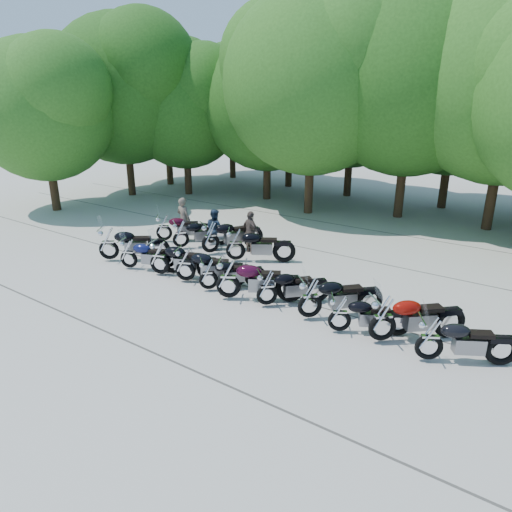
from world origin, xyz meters
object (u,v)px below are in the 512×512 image
Objects in this scene: motorcycle_3 at (185,263)px; motorcycle_8 at (340,313)px; motorcycle_2 at (159,256)px; motorcycle_9 at (383,317)px; motorcycle_5 at (228,277)px; motorcycle_13 at (210,236)px; motorcycle_6 at (267,287)px; rider_2 at (251,232)px; rider_0 at (184,219)px; motorcycle_4 at (209,273)px; motorcycle_7 at (310,297)px; motorcycle_14 at (235,243)px; motorcycle_12 at (181,233)px; motorcycle_10 at (430,337)px; motorcycle_11 at (164,227)px; motorcycle_0 at (108,243)px; rider_1 at (215,229)px; motorcycle_1 at (128,253)px.

motorcycle_8 is (5.55, -0.21, -0.08)m from motorcycle_3.
motorcycle_9 reaches higher than motorcycle_2.
motorcycle_13 reaches higher than motorcycle_5.
motorcycle_6 is (1.20, 0.26, -0.10)m from motorcycle_5.
rider_2 is at bearing -36.63° from motorcycle_2.
motorcycle_13 is at bearing 161.70° from rider_0.
motorcycle_4 is 1.01× the size of motorcycle_8.
motorcycle_14 is (-4.46, 2.49, 0.02)m from motorcycle_7.
motorcycle_9 reaches higher than motorcycle_3.
rider_0 is 1.12× the size of rider_2.
motorcycle_12 is at bearing 58.94° from motorcycle_14.
motorcycle_3 is (1.12, 0.06, -0.03)m from motorcycle_2.
motorcycle_10 is 11.95m from motorcycle_11.
motorcycle_7 is at bearing -146.61° from motorcycle_11.
motorcycle_0 is 1.02× the size of motorcycle_14.
motorcycle_5 is at bearing 54.15° from motorcycle_6.
motorcycle_2 is 0.99× the size of motorcycle_9.
motorcycle_5 reaches higher than motorcycle_2.
rider_2 is (1.43, 0.42, 0.01)m from rider_1.
motorcycle_11 is (-2.67, 2.76, -0.04)m from motorcycle_2.
motorcycle_13 is at bearing 36.71° from motorcycle_8.
motorcycle_2 reaches higher than motorcycle_3.
motorcycle_8 is at bearing -161.78° from motorcycle_12.
motorcycle_13 is (1.39, 0.18, 0.08)m from motorcycle_12.
motorcycle_8 is at bearing -138.03° from motorcycle_4.
motorcycle_12 is at bearing 44.94° from motorcycle_10.
motorcycle_8 is 1.26× the size of rider_1.
motorcycle_1 is 5.63m from motorcycle_6.
motorcycle_8 is 9.45m from rider_0.
motorcycle_0 reaches higher than motorcycle_1.
motorcycle_11 is (-9.34, 2.91, 0.07)m from motorcycle_8.
motorcycle_4 is 5.54m from motorcycle_9.
rider_1 is (-4.66, 3.23, 0.19)m from motorcycle_6.
motorcycle_4 reaches higher than motorcycle_8.
rider_0 reaches higher than motorcycle_9.
motorcycle_6 is 2.38m from motorcycle_8.
motorcycle_5 is (4.42, 0.02, 0.10)m from motorcycle_1.
motorcycle_0 is 1.14× the size of motorcycle_10.
motorcycle_4 is at bearing 142.06° from rider_0.
motorcycle_0 is 1.00× the size of motorcycle_5.
motorcycle_4 is at bearing 44.46° from motorcycle_6.
motorcycle_6 is at bearing -166.60° from motorcycle_12.
motorcycle_9 is 1.07× the size of motorcycle_11.
motorcycle_5 is 1.23m from motorcycle_6.
motorcycle_7 is at bearing 157.55° from rider_0.
motorcycle_14 is (1.28, -0.10, -0.02)m from motorcycle_13.
motorcycle_7 is at bearing -114.77° from motorcycle_5.
motorcycle_11 is (-8.35, 2.68, -0.02)m from motorcycle_7.
motorcycle_9 is at bearing -158.94° from motorcycle_12.
motorcycle_7 is 0.93× the size of motorcycle_13.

